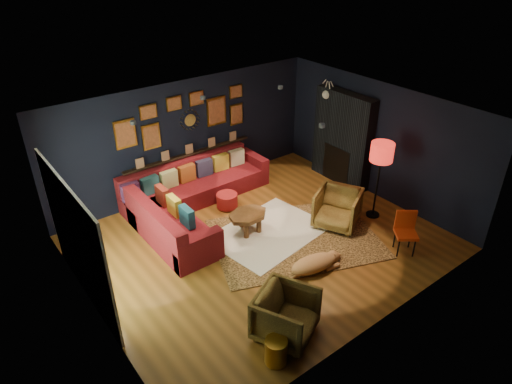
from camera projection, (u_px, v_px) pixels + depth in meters
floor at (262, 242)px, 8.96m from camera, size 6.50×6.50×0.00m
room_walls at (263, 170)px, 8.16m from camera, size 6.50×6.50×6.50m
sectional at (187, 201)px, 9.72m from camera, size 3.41×2.69×0.86m
ledge at (189, 154)px, 10.34m from camera, size 3.20×0.12×0.04m
gallery_wall at (185, 116)px, 9.92m from camera, size 3.15×0.04×1.02m
sunburst_mirror at (190, 120)px, 10.03m from camera, size 0.47×0.16×0.47m
fireplace at (342, 141)px, 10.70m from camera, size 0.31×1.60×2.20m
deer_head at (332, 93)px, 10.55m from camera, size 0.50×0.28×0.45m
sliding_door at (77, 242)px, 7.13m from camera, size 0.06×2.80×2.20m
ceiling_spots at (236, 107)px, 8.23m from camera, size 3.30×2.50×0.06m
shag_rug at (269, 233)px, 9.23m from camera, size 2.44×1.93×0.03m
leopard_rug at (295, 238)px, 9.07m from camera, size 3.79×3.27×0.02m
coffee_table at (248, 217)px, 9.09m from camera, size 0.87×0.67×0.42m
pouf at (227, 200)px, 10.00m from camera, size 0.46×0.46×0.30m
armchair_left at (286, 313)px, 6.73m from camera, size 1.09×1.06×0.86m
armchair_right at (337, 207)px, 9.29m from camera, size 1.10×1.12×0.87m
gold_stool at (276, 351)px, 6.40m from camera, size 0.32×0.32×0.41m
orange_chair at (406, 229)px, 8.52m from camera, size 0.55×0.55×0.83m
floor_lamp at (382, 155)px, 9.10m from camera, size 0.47×0.47×1.69m
dog at (314, 261)px, 8.11m from camera, size 1.33×0.81×0.40m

